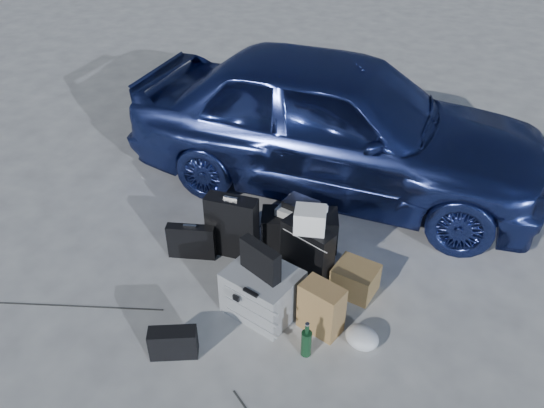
% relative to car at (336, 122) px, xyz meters
% --- Properties ---
extents(ground, '(60.00, 60.00, 0.00)m').
position_rel_car_xyz_m(ground, '(-0.12, -2.27, -0.77)').
color(ground, beige).
rests_on(ground, ground).
extents(car, '(4.55, 1.84, 1.55)m').
position_rel_car_xyz_m(car, '(0.00, 0.00, 0.00)').
color(car, '#2E3E8B').
rests_on(car, ground).
extents(pelican_case, '(0.68, 0.61, 0.42)m').
position_rel_car_xyz_m(pelican_case, '(0.01, -2.18, -0.56)').
color(pelican_case, '#96989A').
rests_on(pelican_case, ground).
extents(laptop_bag, '(0.39, 0.25, 0.29)m').
position_rel_car_xyz_m(laptop_bag, '(0.00, -2.18, -0.21)').
color(laptop_bag, black).
rests_on(laptop_bag, pelican_case).
extents(briefcase, '(0.47, 0.22, 0.35)m').
position_rel_car_xyz_m(briefcase, '(-0.88, -1.77, -0.60)').
color(briefcase, black).
rests_on(briefcase, ground).
extents(suitcase_left, '(0.50, 0.20, 0.63)m').
position_rel_car_xyz_m(suitcase_left, '(-0.54, -1.58, -0.46)').
color(suitcase_left, black).
rests_on(suitcase_left, ground).
extents(suitcase_right, '(0.52, 0.34, 0.59)m').
position_rel_car_xyz_m(suitcase_right, '(0.24, -1.67, -0.48)').
color(suitcase_right, black).
rests_on(suitcase_right, ground).
extents(white_carton, '(0.30, 0.26, 0.21)m').
position_rel_car_xyz_m(white_carton, '(0.25, -1.69, -0.08)').
color(white_carton, white).
rests_on(white_carton, suitcase_right).
extents(duffel_bag, '(0.80, 0.53, 0.37)m').
position_rel_car_xyz_m(duffel_bag, '(0.02, -1.23, -0.59)').
color(duffel_bag, black).
rests_on(duffel_bag, ground).
extents(flat_box_white, '(0.46, 0.37, 0.07)m').
position_rel_car_xyz_m(flat_box_white, '(0.03, -1.21, -0.37)').
color(flat_box_white, white).
rests_on(flat_box_white, duffel_bag).
extents(flat_box_black, '(0.35, 0.29, 0.07)m').
position_rel_car_xyz_m(flat_box_black, '(0.02, -1.21, -0.30)').
color(flat_box_black, black).
rests_on(flat_box_black, flat_box_white).
extents(kraft_bag, '(0.39, 0.30, 0.46)m').
position_rel_car_xyz_m(kraft_bag, '(0.54, -2.20, -0.55)').
color(kraft_bag, '#AF834C').
rests_on(kraft_bag, ground).
extents(cardboard_box, '(0.41, 0.38, 0.27)m').
position_rel_car_xyz_m(cardboard_box, '(0.69, -1.67, -0.64)').
color(cardboard_box, olive).
rests_on(cardboard_box, ground).
extents(plastic_bag, '(0.35, 0.33, 0.16)m').
position_rel_car_xyz_m(plastic_bag, '(0.89, -2.24, -0.70)').
color(plastic_bag, silver).
rests_on(plastic_bag, ground).
extents(messenger_bag, '(0.40, 0.28, 0.26)m').
position_rel_car_xyz_m(messenger_bag, '(-0.45, -2.87, -0.64)').
color(messenger_bag, black).
rests_on(messenger_bag, ground).
extents(green_bottle, '(0.09, 0.09, 0.33)m').
position_rel_car_xyz_m(green_bottle, '(0.51, -2.50, -0.61)').
color(green_bottle, '#10311A').
rests_on(green_bottle, ground).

